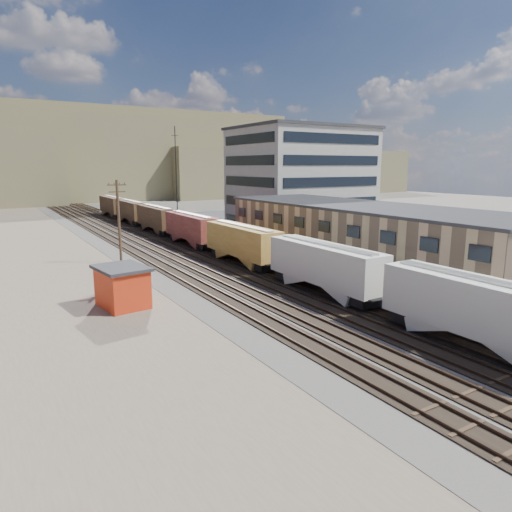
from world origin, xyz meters
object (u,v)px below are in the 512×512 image
maintenance_shed (122,286)px  parked_car_blue (334,235)px  freight_train (214,233)px  utility_pole_north (119,220)px

maintenance_shed → parked_car_blue: bearing=24.8°
maintenance_shed → parked_car_blue: 42.19m
freight_train → maintenance_shed: freight_train is taller
parked_car_blue → maintenance_shed: bearing=179.2°
utility_pole_north → parked_car_blue: bearing=-0.0°
maintenance_shed → utility_pole_north: bearing=75.5°
freight_train → parked_car_blue: bearing=1.5°
utility_pole_north → maintenance_shed: utility_pole_north is taller
freight_train → parked_car_blue: (21.42, 0.57, -1.97)m
freight_train → utility_pole_north: (-12.30, 0.59, 2.50)m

